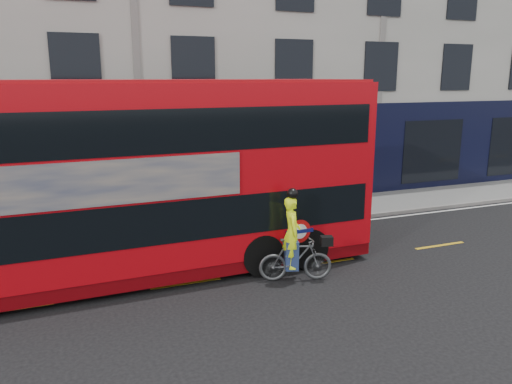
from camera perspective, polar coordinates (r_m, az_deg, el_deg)
ground at (r=11.58m, az=-6.23°, el=-13.11°), size 120.00×120.00×0.00m
pavement at (r=17.51m, az=-11.83°, el=-3.94°), size 60.00×3.00×0.12m
kerb at (r=16.10m, az=-10.93°, el=-5.40°), size 60.00×0.12×0.13m
building_terrace at (r=23.29m, az=-15.55°, el=18.50°), size 50.00×10.07×15.00m
road_edge_line at (r=15.84m, az=-10.72°, el=-5.93°), size 58.00×0.10×0.01m
lane_dashes at (r=12.91m, az=-8.01°, el=-10.30°), size 58.00×0.12×0.01m
bus at (r=12.95m, az=-13.37°, el=1.49°), size 12.53×3.15×5.02m
cyclist at (r=12.72m, az=4.42°, el=-6.66°), size 1.95×1.03×2.42m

